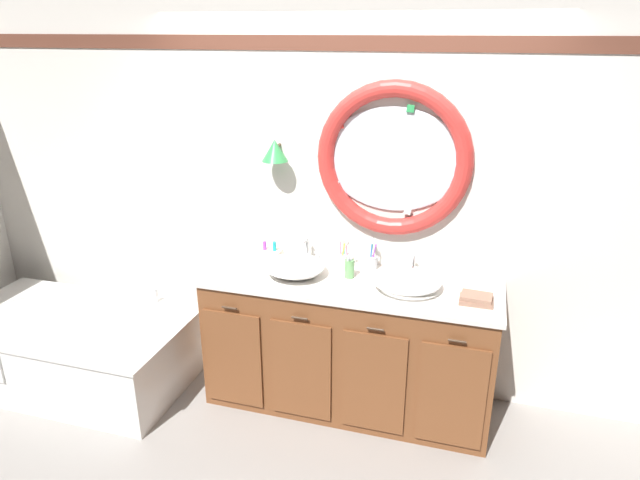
# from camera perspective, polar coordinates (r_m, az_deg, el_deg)

# --- Properties ---
(ground_plane) EXTENTS (14.00, 14.00, 0.00)m
(ground_plane) POSITION_cam_1_polar(r_m,az_deg,el_deg) (3.84, 0.10, -17.89)
(ground_plane) COLOR gray
(back_wall_assembly) EXTENTS (6.40, 0.26, 2.60)m
(back_wall_assembly) POSITION_cam_1_polar(r_m,az_deg,el_deg) (3.72, 3.02, 4.02)
(back_wall_assembly) COLOR silver
(back_wall_assembly) RESTS_ON ground_plane
(vanity_counter) EXTENTS (1.88, 0.65, 0.91)m
(vanity_counter) POSITION_cam_1_polar(r_m,az_deg,el_deg) (3.75, 2.96, -10.47)
(vanity_counter) COLOR brown
(vanity_counter) RESTS_ON ground_plane
(bathtub) EXTENTS (1.68, 0.94, 0.60)m
(bathtub) POSITION_cam_1_polar(r_m,az_deg,el_deg) (4.43, -23.94, -9.45)
(bathtub) COLOR white
(bathtub) RESTS_ON ground_plane
(sink_basin_left) EXTENTS (0.39, 0.39, 0.13)m
(sink_basin_left) POSITION_cam_1_polar(r_m,az_deg,el_deg) (3.58, -2.60, -2.70)
(sink_basin_left) COLOR white
(sink_basin_left) RESTS_ON vanity_counter
(sink_basin_right) EXTENTS (0.42, 0.42, 0.12)m
(sink_basin_right) POSITION_cam_1_polar(r_m,az_deg,el_deg) (3.43, 8.87, -4.09)
(sink_basin_right) COLOR white
(sink_basin_right) RESTS_ON vanity_counter
(faucet_set_left) EXTENTS (0.21, 0.11, 0.17)m
(faucet_set_left) POSITION_cam_1_polar(r_m,az_deg,el_deg) (3.80, -1.37, -1.25)
(faucet_set_left) COLOR silver
(faucet_set_left) RESTS_ON vanity_counter
(faucet_set_right) EXTENTS (0.23, 0.13, 0.13)m
(faucet_set_right) POSITION_cam_1_polar(r_m,az_deg,el_deg) (3.66, 9.42, -2.60)
(faucet_set_right) COLOR silver
(faucet_set_right) RESTS_ON vanity_counter
(toothbrush_holder_left) EXTENTS (0.09, 0.09, 0.22)m
(toothbrush_holder_left) POSITION_cam_1_polar(r_m,az_deg,el_deg) (3.68, 2.43, -2.06)
(toothbrush_holder_left) COLOR white
(toothbrush_holder_left) RESTS_ON vanity_counter
(toothbrush_holder_right) EXTENTS (0.08, 0.08, 0.22)m
(toothbrush_holder_right) POSITION_cam_1_polar(r_m,az_deg,el_deg) (3.69, 5.32, -2.16)
(toothbrush_holder_right) COLOR silver
(toothbrush_holder_right) RESTS_ON vanity_counter
(soap_dispenser) EXTENTS (0.06, 0.07, 0.15)m
(soap_dispenser) POSITION_cam_1_polar(r_m,az_deg,el_deg) (3.55, 3.03, -2.87)
(soap_dispenser) COLOR #6BAD66
(soap_dispenser) RESTS_ON vanity_counter
(folded_hand_towel) EXTENTS (0.19, 0.14, 0.05)m
(folded_hand_towel) POSITION_cam_1_polar(r_m,az_deg,el_deg) (3.37, 15.68, -5.80)
(folded_hand_towel) COLOR #936B56
(folded_hand_towel) RESTS_ON vanity_counter
(toiletry_basket) EXTENTS (0.16, 0.12, 0.12)m
(toiletry_basket) POSITION_cam_1_polar(r_m,az_deg,el_deg) (3.88, -5.15, -1.36)
(toiletry_basket) COLOR beige
(toiletry_basket) RESTS_ON vanity_counter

